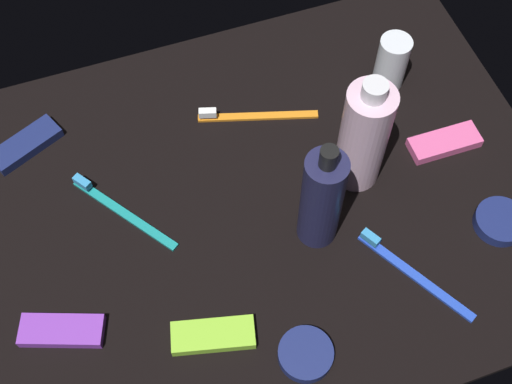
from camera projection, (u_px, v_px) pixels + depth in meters
ground_plane at (256, 205)px, 95.75cm from camera, size 84.00×64.00×1.20cm
lotion_bottle at (322, 199)px, 85.51cm from camera, size 5.39×5.39×19.71cm
bodywash_bottle at (365, 139)px, 89.66cm from camera, size 6.51×6.51×19.78cm
deodorant_stick at (392, 62)px, 102.11cm from camera, size 4.75×4.75×8.94cm
toothbrush_blue at (409, 270)px, 89.53cm from camera, size 9.88×16.27×2.10cm
toothbrush_teal at (118, 208)px, 94.10cm from camera, size 11.43×15.35×2.10cm
toothbrush_orange at (251, 115)px, 102.02cm from camera, size 17.57×6.38×2.10cm
snack_bar_purple at (62, 331)px, 85.25cm from camera, size 11.14×7.34×1.50cm
snack_bar_lime at (213, 335)px, 84.95cm from camera, size 11.06×6.38×1.50cm
snack_bar_navy at (26, 145)px, 99.20cm from camera, size 11.13×7.90×1.50cm
snack_bar_pink at (443, 140)px, 99.56cm from camera, size 10.46×4.16×1.50cm
cream_tin_left at (306, 354)px, 83.68cm from camera, size 6.87×6.87×1.65cm
cream_tin_right at (500, 221)px, 92.77cm from camera, size 7.01×7.01×1.76cm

